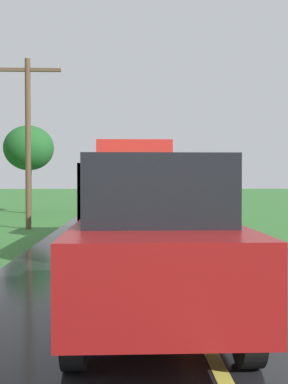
# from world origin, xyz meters

# --- Properties ---
(banana_truck_near) EXTENTS (2.38, 5.82, 2.80)m
(banana_truck_near) POSITION_xyz_m (-0.61, 12.56, 1.47)
(banana_truck_near) COLOR #2D2D30
(banana_truck_near) RESTS_ON road_surface
(utility_pole_roadside) EXTENTS (2.37, 0.20, 6.12)m
(utility_pole_roadside) POSITION_xyz_m (-4.36, 16.80, 3.39)
(utility_pole_roadside) COLOR brown
(utility_pole_roadside) RESTS_ON ground
(roadside_tree_mid_right) EXTENTS (2.68, 2.68, 4.72)m
(roadside_tree_mid_right) POSITION_xyz_m (-6.09, 25.13, 3.49)
(roadside_tree_mid_right) COLOR #4C3823
(roadside_tree_mid_right) RESTS_ON ground
(following_car) EXTENTS (1.74, 4.10, 1.92)m
(following_car) POSITION_xyz_m (-0.50, 5.37, 1.07)
(following_car) COLOR maroon
(following_car) RESTS_ON road_surface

